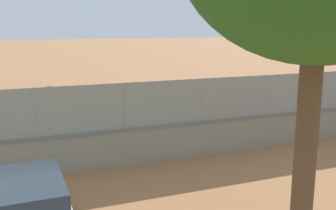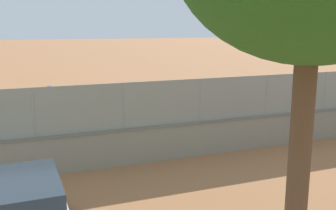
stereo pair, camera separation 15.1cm
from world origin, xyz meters
TOP-DOWN VIEW (x-y plane):
  - ground_plane at (0.00, 0.00)m, footprint 260.00×260.00m
  - perimeter_wall at (-2.80, 10.73)m, footprint 24.87×0.79m
  - fence_panel_on_wall at (-2.80, 10.73)m, footprint 24.44×0.54m
  - player_at_service_line at (5.29, 1.57)m, footprint 0.75×1.27m
  - player_near_wall_returning at (1.41, 4.01)m, footprint 1.08×0.76m
  - player_foreground_swinging at (-3.49, 4.01)m, footprint 0.79×1.29m
  - sports_ball at (4.02, 2.59)m, footprint 0.11×0.11m
  - spare_ball_by_wall at (5.62, 9.32)m, footprint 0.11×0.11m

SIDE VIEW (x-z plane):
  - ground_plane at x=0.00m, z-range 0.00..0.00m
  - spare_ball_by_wall at x=5.62m, z-range 0.00..0.11m
  - perimeter_wall at x=-2.80m, z-range 0.01..1.38m
  - sports_ball at x=4.02m, z-range 0.79..0.91m
  - player_near_wall_returning at x=1.41m, z-range 0.15..1.80m
  - player_foreground_swinging at x=-3.49m, z-range 0.16..1.85m
  - player_at_service_line at x=5.29m, z-range 0.16..1.86m
  - fence_panel_on_wall at x=-2.80m, z-range 1.37..3.05m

